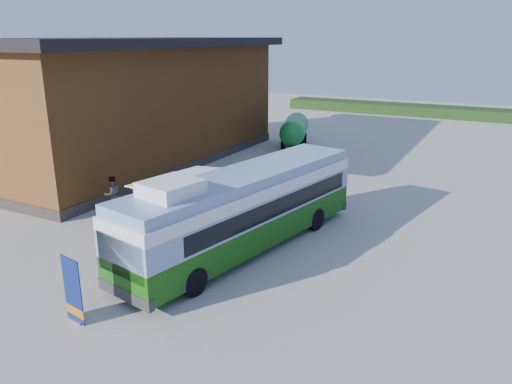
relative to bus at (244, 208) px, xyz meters
The scene contains 10 objects.
ground 2.72m from the bus, 145.72° to the right, with size 100.00×100.00×0.00m, color #BCB7AD.
barn 15.23m from the bus, 144.48° to the left, with size 9.60×21.20×7.50m.
hedge 37.31m from the bus, 80.42° to the left, with size 40.00×3.00×1.00m, color #264419.
bus is the anchor object (origin of this frame).
awning 2.44m from the bus, behind, with size 3.08×4.25×0.50m.
banner 6.80m from the bus, 105.18° to the right, with size 0.83×0.29×1.93m.
picnic_table 3.54m from the bus, 125.20° to the right, with size 1.63×1.54×0.75m.
person_a 4.21m from the bus, 158.47° to the left, with size 0.70×0.46×1.91m, color #999999.
person_b 7.38m from the bus, behind, with size 0.80×0.62×1.64m, color #999999.
slurry_tanker 18.34m from the bus, 107.64° to the left, with size 2.94×5.63×2.16m.
Camera 1 is at (10.15, -13.78, 7.62)m, focal length 35.00 mm.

